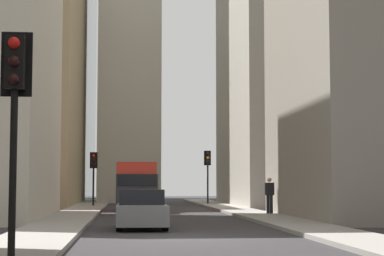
{
  "coord_description": "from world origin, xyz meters",
  "views": [
    {
      "loc": [
        -20.18,
        1.93,
        1.64
      ],
      "look_at": [
        10.05,
        -0.94,
        4.1
      ],
      "focal_mm": 63.87,
      "sensor_mm": 36.0,
      "label": 1
    }
  ],
  "objects_px": {
    "delivery_truck": "(136,186)",
    "traffic_light_far_junction": "(208,165)",
    "hatchback_grey": "(142,210)",
    "pedestrian": "(270,194)",
    "traffic_light_midblock": "(94,166)",
    "traffic_light_foreground": "(14,94)"
  },
  "relations": [
    {
      "from": "hatchback_grey",
      "to": "traffic_light_far_junction",
      "type": "height_order",
      "value": "traffic_light_far_junction"
    },
    {
      "from": "traffic_light_far_junction",
      "to": "pedestrian",
      "type": "bearing_deg",
      "value": -176.19
    },
    {
      "from": "delivery_truck",
      "to": "traffic_light_foreground",
      "type": "xyz_separation_m",
      "value": [
        -28.34,
        2.4,
        1.66
      ]
    },
    {
      "from": "traffic_light_midblock",
      "to": "pedestrian",
      "type": "relative_size",
      "value": 2.02
    },
    {
      "from": "hatchback_grey",
      "to": "pedestrian",
      "type": "xyz_separation_m",
      "value": [
        8.83,
        -6.59,
        0.46
      ]
    },
    {
      "from": "traffic_light_midblock",
      "to": "traffic_light_far_junction",
      "type": "bearing_deg",
      "value": -65.12
    },
    {
      "from": "delivery_truck",
      "to": "traffic_light_foreground",
      "type": "height_order",
      "value": "traffic_light_foreground"
    },
    {
      "from": "traffic_light_foreground",
      "to": "pedestrian",
      "type": "distance_m",
      "value": 24.19
    },
    {
      "from": "hatchback_grey",
      "to": "traffic_light_midblock",
      "type": "relative_size",
      "value": 1.19
    },
    {
      "from": "delivery_truck",
      "to": "hatchback_grey",
      "type": "relative_size",
      "value": 1.5
    },
    {
      "from": "delivery_truck",
      "to": "hatchback_grey",
      "type": "bearing_deg",
      "value": -180.0
    },
    {
      "from": "hatchback_grey",
      "to": "traffic_light_midblock",
      "type": "height_order",
      "value": "traffic_light_midblock"
    },
    {
      "from": "hatchback_grey",
      "to": "traffic_light_far_junction",
      "type": "bearing_deg",
      "value": -12.02
    },
    {
      "from": "traffic_light_midblock",
      "to": "pedestrian",
      "type": "bearing_deg",
      "value": -144.18
    },
    {
      "from": "traffic_light_foreground",
      "to": "traffic_light_midblock",
      "type": "height_order",
      "value": "traffic_light_foreground"
    },
    {
      "from": "traffic_light_foreground",
      "to": "pedestrian",
      "type": "relative_size",
      "value": 2.26
    },
    {
      "from": "traffic_light_far_junction",
      "to": "pedestrian",
      "type": "relative_size",
      "value": 2.2
    },
    {
      "from": "pedestrian",
      "to": "delivery_truck",
      "type": "bearing_deg",
      "value": 47.84
    },
    {
      "from": "delivery_truck",
      "to": "traffic_light_far_junction",
      "type": "xyz_separation_m",
      "value": [
        10.89,
        -5.47,
        1.58
      ]
    },
    {
      "from": "traffic_light_foreground",
      "to": "traffic_light_midblock",
      "type": "distance_m",
      "value": 35.4
    },
    {
      "from": "delivery_truck",
      "to": "traffic_light_far_junction",
      "type": "relative_size",
      "value": 1.64
    },
    {
      "from": "traffic_light_midblock",
      "to": "traffic_light_foreground",
      "type": "bearing_deg",
      "value": -179.34
    }
  ]
}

